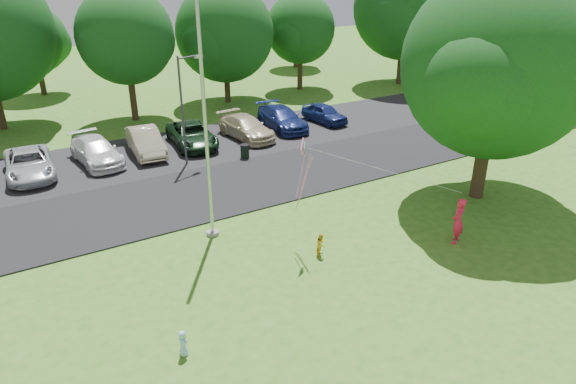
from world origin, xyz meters
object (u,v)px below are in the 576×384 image
street_lamp (185,101)px  flagpole (206,136)px  woman (458,221)px  big_tree (497,69)px  kite (306,158)px  child_blue (183,343)px  trash_can (245,151)px  child_yellow (321,244)px

street_lamp → flagpole: bearing=-124.1°
woman → street_lamp: bearing=-100.8°
big_tree → kite: 9.56m
woman → child_blue: woman is taller
child_blue → kite: (6.17, 3.33, 3.23)m
trash_can → child_blue: 15.66m
flagpole → kite: size_ratio=1.79×
big_tree → child_blue: big_tree is taller
kite → child_yellow: bearing=-123.7°
street_lamp → trash_can: 4.32m
woman → child_yellow: woman is taller
street_lamp → big_tree: big_tree is taller
trash_can → child_yellow: (-2.16, -10.70, 0.04)m
street_lamp → child_yellow: 11.95m
big_tree → flagpole: bearing=166.0°
street_lamp → woman: size_ratio=3.09×
woman → child_yellow: size_ratio=2.08×
big_tree → kite: size_ratio=1.82×
street_lamp → kite: (0.61, -10.66, 0.16)m
child_blue → trash_can: bearing=-33.0°
woman → child_blue: (-11.40, -0.55, -0.53)m
street_lamp → child_blue: size_ratio=7.19×
kite → child_blue: bearing=164.4°
flagpole → child_yellow: (2.88, -3.52, -3.72)m
big_tree → woman: (-4.04, -2.45, -5.01)m
child_yellow → child_blue: 6.78m
trash_can → woman: size_ratio=0.43×
street_lamp → trash_can: size_ratio=7.16×
big_tree → child_yellow: (-9.12, -0.54, -5.50)m
child_yellow → kite: 3.30m
big_tree → child_blue: (-15.44, -3.00, -5.54)m
street_lamp → big_tree: (9.88, -10.99, 2.47)m
trash_can → child_yellow: bearing=-101.4°
kite → big_tree: bearing=-46.0°
child_yellow → kite: kite is taller
street_lamp → trash_can: street_lamp is taller
street_lamp → child_blue: (-5.56, -13.99, -3.07)m
flagpole → child_yellow: size_ratio=11.14×
flagpole → woman: size_ratio=5.35×
child_blue → child_yellow: bearing=-68.9°
child_blue → kite: 7.72m
big_tree → child_yellow: 10.66m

